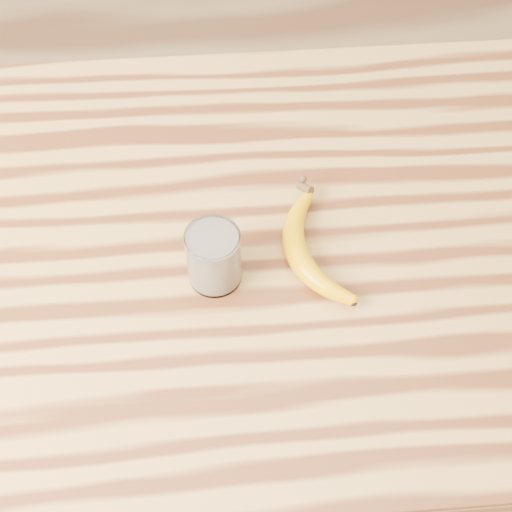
{
  "coord_description": "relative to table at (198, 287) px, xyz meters",
  "views": [
    {
      "loc": [
        0.05,
        -0.6,
        1.74
      ],
      "look_at": [
        0.09,
        -0.06,
        0.93
      ],
      "focal_mm": 50.0,
      "sensor_mm": 36.0,
      "label": 1
    }
  ],
  "objects": [
    {
      "name": "table",
      "position": [
        0.0,
        0.0,
        0.0
      ],
      "size": [
        1.2,
        0.8,
        0.9
      ],
      "color": "#B1803D",
      "rests_on": "ground"
    },
    {
      "name": "banana",
      "position": [
        0.15,
        -0.05,
        0.15
      ],
      "size": [
        0.16,
        0.29,
        0.03
      ],
      "primitive_type": null,
      "rotation": [
        0.0,
        0.0,
        0.21
      ],
      "color": "#E49C00",
      "rests_on": "table"
    },
    {
      "name": "smoothie_glass",
      "position": [
        0.03,
        -0.06,
        0.18
      ],
      "size": [
        0.07,
        0.07,
        0.09
      ],
      "color": "white",
      "rests_on": "table"
    }
  ]
}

